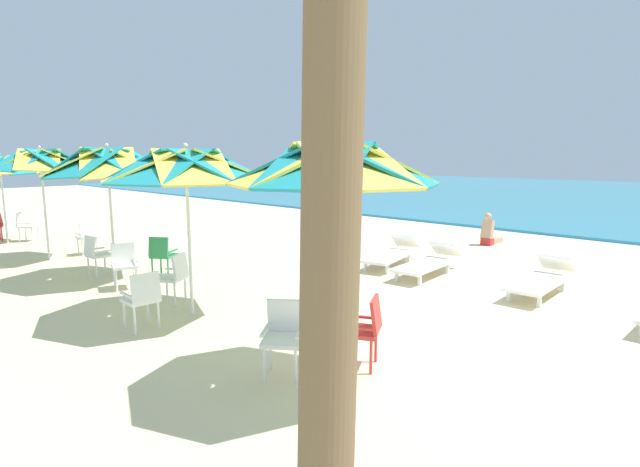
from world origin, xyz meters
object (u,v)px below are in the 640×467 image
(plastic_chair_0, at_px, (365,327))
(beach_umbrella_1, at_px, (186,167))
(plastic_chair_3, at_px, (174,275))
(plastic_chair_8, at_px, (26,225))
(beach_umbrella_2, at_px, (108,164))
(sun_lounger_1, at_px, (541,279))
(plastic_chair_1, at_px, (284,333))
(plastic_chair_4, at_px, (162,254))
(sun_lounger_2, at_px, (428,262))
(sun_lounger_3, at_px, (392,253))
(plastic_chair_5, at_px, (124,262))
(plastic_chair_2, at_px, (142,297))
(beachgoer_seated, at_px, (490,234))
(beach_umbrella_3, at_px, (41,161))
(beach_umbrella_0, at_px, (334,167))
(beach_umbrella_4, at_px, (0,166))
(plastic_chair_6, at_px, (96,253))
(plastic_chair_7, at_px, (88,235))

(plastic_chair_0, xyz_separation_m, beach_umbrella_1, (-3.18, -0.37, 1.83))
(plastic_chair_3, bearing_deg, plastic_chair_8, 178.85)
(beach_umbrella_2, relative_size, sun_lounger_1, 1.27)
(plastic_chair_1, height_order, sun_lounger_1, plastic_chair_1)
(plastic_chair_0, distance_m, plastic_chair_4, 5.78)
(sun_lounger_2, xyz_separation_m, sun_lounger_3, (-1.11, 0.26, 0.00))
(sun_lounger_1, bearing_deg, beach_umbrella_1, -125.39)
(plastic_chair_4, bearing_deg, beach_umbrella_2, -129.78)
(beach_umbrella_2, bearing_deg, sun_lounger_2, 45.96)
(plastic_chair_5, bearing_deg, beach_umbrella_2, 167.91)
(plastic_chair_2, relative_size, beach_umbrella_2, 0.32)
(beach_umbrella_1, relative_size, plastic_chair_5, 3.11)
(plastic_chair_1, bearing_deg, beachgoer_seated, 101.59)
(plastic_chair_3, distance_m, beach_umbrella_3, 5.71)
(plastic_chair_4, bearing_deg, plastic_chair_5, -74.86)
(plastic_chair_5, distance_m, plastic_chair_8, 7.12)
(beach_umbrella_0, bearing_deg, sun_lounger_1, 85.95)
(plastic_chair_2, relative_size, beach_umbrella_4, 0.33)
(plastic_chair_0, relative_size, plastic_chair_1, 1.00)
(plastic_chair_0, xyz_separation_m, plastic_chair_8, (-12.62, -0.07, 0.00))
(plastic_chair_6, height_order, sun_lounger_1, plastic_chair_6)
(beach_umbrella_2, height_order, sun_lounger_1, beach_umbrella_2)
(plastic_chair_5, bearing_deg, sun_lounger_1, 40.49)
(plastic_chair_0, bearing_deg, sun_lounger_2, 112.58)
(plastic_chair_7, height_order, beach_umbrella_4, beach_umbrella_4)
(beachgoer_seated, bearing_deg, plastic_chair_3, -98.80)
(plastic_chair_4, relative_size, plastic_chair_8, 1.00)
(sun_lounger_1, distance_m, beachgoer_seated, 5.11)
(beach_umbrella_2, distance_m, sun_lounger_1, 8.57)
(plastic_chair_4, xyz_separation_m, sun_lounger_2, (3.90, 3.93, -0.22))
(plastic_chair_4, height_order, beach_umbrella_3, beach_umbrella_3)
(beach_umbrella_2, height_order, plastic_chair_6, beach_umbrella_2)
(plastic_chair_4, height_order, plastic_chair_8, same)
(plastic_chair_3, bearing_deg, plastic_chair_0, 3.62)
(plastic_chair_1, height_order, sun_lounger_2, plastic_chair_1)
(beach_umbrella_2, xyz_separation_m, sun_lounger_1, (6.75, 4.85, -2.06))
(plastic_chair_4, xyz_separation_m, plastic_chair_7, (-3.52, -0.13, 0.00))
(sun_lounger_1, bearing_deg, plastic_chair_1, -99.65)
(plastic_chair_2, bearing_deg, plastic_chair_8, 173.11)
(beach_umbrella_4, bearing_deg, plastic_chair_3, 2.07)
(plastic_chair_2, bearing_deg, beachgoer_seated, 86.76)
(beach_umbrella_1, bearing_deg, plastic_chair_0, 6.65)
(beach_umbrella_1, height_order, plastic_chair_8, beach_umbrella_1)
(beach_umbrella_4, relative_size, sun_lounger_3, 1.16)
(plastic_chair_4, height_order, beachgoer_seated, beachgoer_seated)
(plastic_chair_8, distance_m, sun_lounger_1, 13.84)
(beach_umbrella_1, bearing_deg, plastic_chair_2, -83.91)
(plastic_chair_1, relative_size, plastic_chair_2, 1.00)
(plastic_chair_5, xyz_separation_m, plastic_chair_7, (-3.76, 0.78, 0.00))
(sun_lounger_2, bearing_deg, beach_umbrella_3, -146.25)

